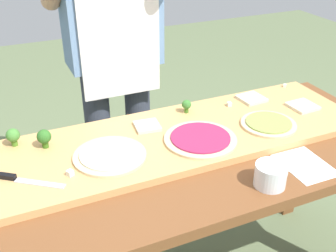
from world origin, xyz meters
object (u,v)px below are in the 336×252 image
Objects in this scene: pizza_slice_far_left at (251,98)px; cheese_crumble_a at (70,173)px; flour_cup at (270,176)px; cheese_crumble_c at (285,86)px; chefs_knife at (12,178)px; pizza_slice_near_right at (147,126)px; broccoli_floret_front_right at (187,105)px; cook_center at (114,42)px; broccoli_floret_back_left at (13,136)px; pizza_slice_far_right at (303,106)px; pizza_whole_cheese_artichoke at (110,155)px; prep_table at (170,182)px; pizza_whole_pesto_green at (269,124)px; broccoli_floret_back_right at (44,137)px; cheese_crumble_b at (229,104)px; recipe_note at (305,165)px; pizza_whole_beet_magenta at (200,139)px.

cheese_crumble_a is (-0.84, -0.24, 0.00)m from pizza_slice_far_left.
cheese_crumble_c is at bearing 48.81° from flour_cup.
cheese_crumble_a is at bearing -17.66° from chefs_knife.
broccoli_floret_front_right is at bearing 14.95° from pizza_slice_near_right.
pizza_slice_far_left is at bearing 15.76° from cheese_crumble_a.
broccoli_floret_front_right reaches higher than flour_cup.
broccoli_floret_front_right is 0.43m from cook_center.
cook_center is at bearing 59.69° from cheese_crumble_a.
broccoli_floret_back_left is at bearing 178.49° from broccoli_floret_front_right.
pizza_slice_far_right is at bearing 1.63° from chefs_knife.
broccoli_floret_back_left reaches higher than broccoli_floret_front_right.
pizza_whole_cheese_artichoke is 0.15m from cheese_crumble_a.
pizza_whole_pesto_green is (0.43, 0.02, 0.14)m from prep_table.
pizza_whole_cheese_artichoke is at bearing -153.44° from broccoli_floret_front_right.
prep_table is 0.58m from broccoli_floret_back_left.
broccoli_floret_front_right is at bearing 94.85° from flour_cup.
pizza_slice_far_right and pizza_slice_far_left have the same top height.
cook_center is at bearing 44.49° from broccoli_floret_back_right.
broccoli_floret_front_right is at bearing 136.97° from pizza_whole_pesto_green.
cheese_crumble_b is (-0.28, 0.14, 0.00)m from pizza_slice_far_right.
broccoli_floret_front_right is (0.19, 0.05, 0.03)m from pizza_slice_near_right.
pizza_slice_far_right is 0.21m from pizza_slice_far_left.
broccoli_floret_back_left is at bearing 151.38° from recipe_note.
broccoli_floret_front_right reaches higher than cheese_crumble_b.
chefs_knife is 0.91m from cheese_crumble_b.
pizza_slice_far_left is at bearing 72.32° from pizza_whole_pesto_green.
cheese_crumble_a is 0.01× the size of cook_center.
cheese_crumble_b is (0.72, 0.22, -0.00)m from cheese_crumble_a.
flour_cup is (0.62, -0.47, -0.03)m from broccoli_floret_back_right.
broccoli_floret_back_left is at bearing 151.32° from prep_table.
pizza_whole_cheese_artichoke reaches higher than pizza_slice_far_right.
broccoli_floret_front_right reaches higher than pizza_whole_beet_magenta.
chefs_knife and pizza_whole_cheese_artichoke have the same top height.
flour_cup is 0.06× the size of cook_center.
chefs_knife is at bearing 162.34° from cheese_crumble_a.
pizza_slice_far_left is at bearing 14.98° from pizza_whole_cheese_artichoke.
chefs_knife is 0.94× the size of pizza_whole_cheese_artichoke.
broccoli_floret_front_right is at bearing 26.56° from pizza_whole_cheese_artichoke.
broccoli_floret_front_right is at bearing -1.51° from broccoli_floret_back_left.
pizza_whole_beet_magenta is 0.42m from pizza_slice_far_left.
flour_cup is at bearing -118.07° from pizza_slice_far_left.
pizza_whole_cheese_artichoke is 0.85m from pizza_slice_far_right.
cheese_crumble_a reaches higher than pizza_whole_pesto_green.
broccoli_floret_back_right reaches higher than flour_cup.
pizza_whole_beet_magenta is (0.13, 0.03, 0.14)m from prep_table.
flour_cup reaches higher than pizza_whole_beet_magenta.
broccoli_floret_back_right is at bearing -178.55° from cheese_crumble_b.
cheese_crumble_c is 0.60m from recipe_note.
prep_table is at bearing -89.35° from cook_center.
chefs_knife is 0.76m from cook_center.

